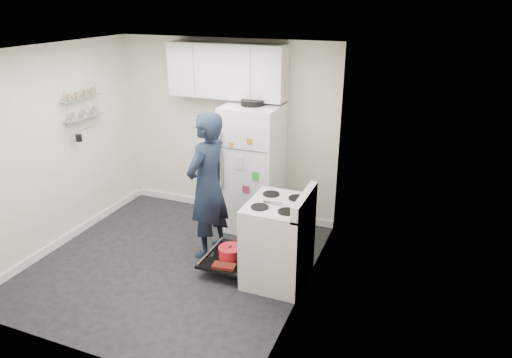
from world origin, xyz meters
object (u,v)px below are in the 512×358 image
at_px(open_oven_door, 230,255).
at_px(electric_range, 277,242).
at_px(refrigerator, 253,168).
at_px(person, 208,186).

bearing_deg(open_oven_door, electric_range, 1.39).
bearing_deg(electric_range, refrigerator, 123.62).
bearing_deg(person, open_oven_door, 67.56).
xyz_separation_m(electric_range, open_oven_door, (-0.58, -0.01, -0.28)).
xyz_separation_m(electric_range, person, (-0.96, 0.24, 0.43)).
bearing_deg(open_oven_door, refrigerator, 97.89).
height_order(refrigerator, person, person).
xyz_separation_m(open_oven_door, person, (-0.39, 0.25, 0.72)).
height_order(electric_range, open_oven_door, electric_range).
bearing_deg(person, electric_range, 86.65).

